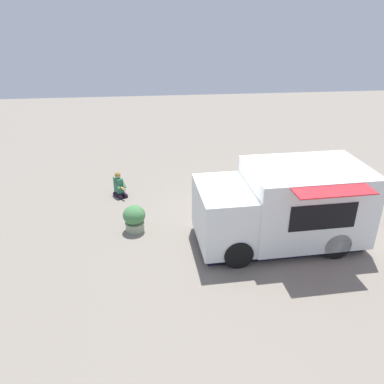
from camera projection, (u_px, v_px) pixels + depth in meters
ground_plane at (242, 237)px, 11.53m from camera, size 40.00×40.00×0.00m
food_truck at (284, 207)px, 10.89m from camera, size 3.00×4.74×2.26m
person_customer at (119, 187)px, 13.88m from camera, size 0.76×0.64×0.88m
planter_flowering_near at (134, 218)px, 11.67m from camera, size 0.67×0.67×0.81m
planter_flowering_far at (265, 175)px, 14.72m from camera, size 0.56×0.56×0.71m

